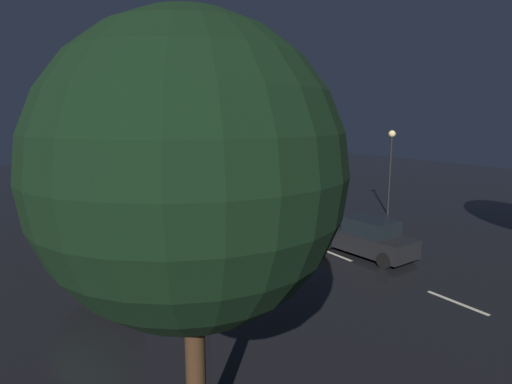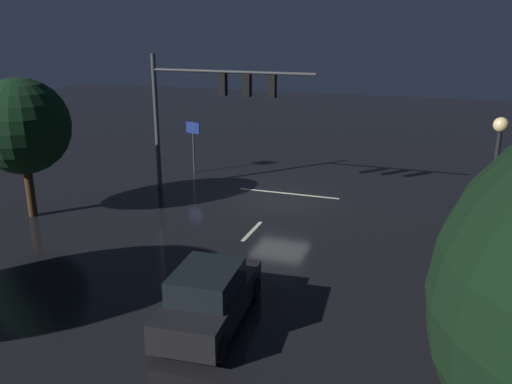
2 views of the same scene
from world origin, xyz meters
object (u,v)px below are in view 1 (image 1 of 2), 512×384
route_sign (121,182)px  tree_right_far (190,173)px  street_lamp_left_kerb (391,157)px  street_lamp_right_kerb (206,208)px  car_approaching (368,238)px  traffic_signal_assembly (176,143)px  tree_right_near (87,173)px

route_sign → tree_right_far: 21.17m
street_lamp_left_kerb → street_lamp_right_kerb: 17.68m
car_approaching → route_sign: 15.85m
traffic_signal_assembly → street_lamp_left_kerb: (-11.81, 5.93, -0.94)m
car_approaching → street_lamp_right_kerb: 9.70m
traffic_signal_assembly → route_sign: 4.80m
street_lamp_left_kerb → car_approaching: bearing=34.9°
route_sign → tree_right_near: bearing=67.7°
car_approaching → route_sign: (7.17, -14.07, 1.26)m
street_lamp_left_kerb → route_sign: size_ratio=1.87×
street_lamp_right_kerb → tree_right_far: (2.26, 4.23, 1.64)m
traffic_signal_assembly → tree_right_far: size_ratio=1.02×
traffic_signal_assembly → tree_right_far: (6.61, 17.34, 0.60)m
car_approaching → street_lamp_right_kerb: street_lamp_right_kerb is taller
car_approaching → street_lamp_left_kerb: 9.17m
traffic_signal_assembly → car_approaching: size_ratio=1.77×
car_approaching → route_sign: route_sign is taller
street_lamp_right_kerb → traffic_signal_assembly: bearing=-108.3°
street_lamp_right_kerb → street_lamp_left_kerb: bearing=-156.0°
tree_right_far → traffic_signal_assembly: bearing=-110.9°
tree_right_far → street_lamp_left_kerb: bearing=-148.2°
traffic_signal_assembly → tree_right_far: bearing=69.1°
street_lamp_left_kerb → street_lamp_right_kerb: size_ratio=1.03×
street_lamp_right_kerb → route_sign: size_ratio=1.81×
tree_right_near → car_approaching: bearing=153.0°
street_lamp_right_kerb → tree_right_near: bearing=-77.6°
car_approaching → tree_right_near: tree_right_near is taller
street_lamp_left_kerb → route_sign: street_lamp_left_kerb is taller
street_lamp_left_kerb → tree_right_far: size_ratio=0.68×
car_approaching → tree_right_far: tree_right_far is taller
traffic_signal_assembly → street_lamp_right_kerb: 13.86m
street_lamp_left_kerb → street_lamp_right_kerb: bearing=24.0°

